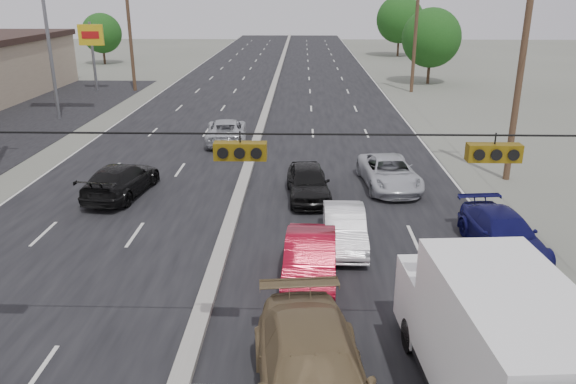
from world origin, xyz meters
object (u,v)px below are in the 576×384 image
object	(u,v)px
tree_left_far	(102,33)
queue_car_d	(503,234)
pole_sign_far	(91,41)
tan_sedan	(313,378)
oncoming_near	(121,180)
tree_right_far	(400,19)
queue_car_a	(308,182)
utility_pole_right_b	(521,71)
box_truck	(492,345)
utility_pole_right_c	(416,33)
queue_car_b	(344,228)
queue_car_c	(389,173)
red_sedan	(310,261)
oncoming_far	(226,131)
tree_right_mid	(431,38)
utility_pole_left_c	(130,32)

from	to	relation	value
tree_left_far	queue_car_d	distance (m)	61.82
pole_sign_far	tan_sedan	distance (m)	45.36
tree_left_far	oncoming_near	world-z (taller)	tree_left_far
tree_right_far	oncoming_near	distance (m)	61.66
tan_sedan	queue_car_a	xyz separation A→B (m)	(0.00, 13.11, -0.11)
utility_pole_right_b	oncoming_near	world-z (taller)	utility_pole_right_b
box_truck	oncoming_near	world-z (taller)	box_truck
utility_pole_right_c	tan_sedan	size ratio (longest dim) A/B	1.72
tan_sedan	pole_sign_far	bearing A→B (deg)	108.21
tree_right_far	queue_car_b	size ratio (longest dim) A/B	2.02
queue_car_c	oncoming_near	distance (m)	11.94
utility_pole_right_c	tree_right_far	distance (m)	30.20
tree_left_far	queue_car_a	size ratio (longest dim) A/B	1.42
tree_right_far	red_sedan	distance (m)	66.79
pole_sign_far	tan_sedan	size ratio (longest dim) A/B	1.03
queue_car_a	queue_car_c	bearing A→B (deg)	18.81
queue_car_c	oncoming_far	size ratio (longest dim) A/B	0.99
utility_pole_right_b	box_truck	bearing A→B (deg)	-110.20
red_sedan	queue_car_c	xyz separation A→B (m)	(3.70, 9.04, -0.04)
utility_pole_right_b	queue_car_a	world-z (taller)	utility_pole_right_b
utility_pole_right_c	red_sedan	bearing A→B (deg)	-105.03
queue_car_d	oncoming_near	size ratio (longest dim) A/B	0.95
tan_sedan	queue_car_c	distance (m)	15.15
tree_left_far	queue_car_b	bearing A→B (deg)	-63.55
queue_car_a	queue_car_d	xyz separation A→B (m)	(6.60, -5.12, -0.06)
utility_pole_right_b	oncoming_near	bearing A→B (deg)	-171.12
tan_sedan	red_sedan	bearing A→B (deg)	83.36
utility_pole_right_b	tan_sedan	distance (m)	19.12
pole_sign_far	box_truck	xyz separation A→B (m)	(22.60, -41.02, -2.70)
tree_left_far	box_truck	world-z (taller)	tree_left_far
utility_pole_right_b	queue_car_b	distance (m)	12.15
queue_car_c	oncoming_near	size ratio (longest dim) A/B	1.01
tree_right_far	tan_sedan	bearing A→B (deg)	-100.37
queue_car_b	oncoming_far	xyz separation A→B (m)	(-5.99, 14.35, 0.03)
tree_right_mid	queue_car_c	xyz separation A→B (m)	(-8.30, -31.34, -3.65)
queue_car_c	tree_left_far	bearing A→B (deg)	116.78
box_truck	oncoming_far	distance (m)	24.17
box_truck	queue_car_d	size ratio (longest dim) A/B	1.45
queue_car_d	tan_sedan	bearing A→B (deg)	-135.47
utility_pole_right_c	pole_sign_far	xyz separation A→B (m)	(-28.50, -0.00, -0.70)
tan_sedan	queue_car_d	size ratio (longest dim) A/B	1.25
queue_car_d	tree_right_far	bearing A→B (deg)	78.29
tree_right_mid	queue_car_c	bearing A→B (deg)	-104.83
tree_left_far	tree_right_mid	size ratio (longest dim) A/B	0.86
utility_pole_right_c	box_truck	world-z (taller)	utility_pole_right_c
tree_left_far	oncoming_near	bearing A→B (deg)	-70.57
tree_left_far	tree_right_far	size ratio (longest dim) A/B	0.75
utility_pole_left_c	tree_left_far	bearing A→B (deg)	115.41
queue_car_d	utility_pole_left_c	bearing A→B (deg)	117.86
red_sedan	oncoming_far	size ratio (longest dim) A/B	0.88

